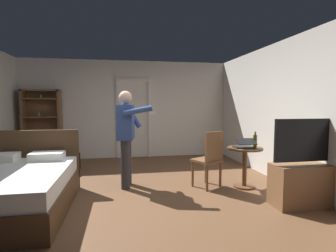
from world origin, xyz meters
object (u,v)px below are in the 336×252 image
Objects in this scene: bed at (9,190)px; tv_flatscreen at (306,179)px; suitcase_small at (68,161)px; bookshelf at (43,123)px; wooden_chair at (210,157)px; suitcase_dark at (58,162)px; side_table at (245,161)px; person_blue_shirt at (126,131)px; laptop at (244,145)px; bottle_on_table at (255,141)px.

tv_flatscreen is at bearing -7.14° from bed.
suitcase_small is (0.30, 2.43, -0.15)m from bed.
bookshelf reaches higher than suitcase_small.
tv_flatscreen is at bearing -42.46° from wooden_chair.
bed reaches higher than suitcase_dark.
suitcase_dark is at bearing 154.70° from side_table.
person_blue_shirt is (2.02, -2.41, 0.01)m from bookshelf.
bed is 1.09× the size of bookshelf.
suitcase_dark is (-3.44, 1.62, -0.24)m from side_table.
tv_flatscreen is 3.60× the size of laptop.
wooden_chair reaches higher than side_table.
tv_flatscreen reaches higher than side_table.
person_blue_shirt is at bearing 167.34° from bottle_on_table.
wooden_chair is 1.82× the size of suitcase_small.
tv_flatscreen is at bearing -39.63° from bookshelf.
side_table is at bearing -6.35° from wooden_chair.
wooden_chair is 1.75× the size of suitcase_dark.
suitcase_small is (-3.28, 2.05, -0.60)m from laptop.
bottle_on_table is 2.22m from person_blue_shirt.
bed is 6.96× the size of bottle_on_table.
tv_flatscreen reaches higher than bottle_on_table.
person_blue_shirt is at bearing 27.24° from bed.
tv_flatscreen is at bearing -59.89° from laptop.
bed reaches higher than side_table.
suitcase_small is (-3.80, 2.94, -0.23)m from tv_flatscreen.
side_table is (4.04, -2.81, -0.51)m from bookshelf.
person_blue_shirt is at bearing 166.55° from wooden_chair.
suitcase_small is at bearing 147.98° from laptop.
side_table is at bearing 150.26° from bottle_on_table.
person_blue_shirt is at bearing 168.66° from side_table.
person_blue_shirt is (-1.98, 0.45, 0.23)m from laptop.
person_blue_shirt reaches higher than suitcase_dark.
bed is 3.05m from wooden_chair.
person_blue_shirt is at bearing -49.99° from bookshelf.
person_blue_shirt is at bearing 151.88° from tv_flatscreen.
person_blue_shirt is (1.60, 0.82, 0.68)m from bed.
tv_flatscreen is (4.10, -0.51, 0.08)m from bed.
person_blue_shirt is (-1.41, 0.34, 0.44)m from wooden_chair.
bottle_on_table is at bearing -11.16° from wooden_chair.
bookshelf reaches higher than laptop.
bed reaches higher than bottle_on_table.
tv_flatscreen is 1.49m from wooden_chair.
suitcase_dark is at bearing 154.52° from bottle_on_table.
bed is 1.99× the size of wooden_chair.
wooden_chair reaches higher than suitcase_dark.
suitcase_dark is (-3.58, 1.70, -0.59)m from bottle_on_table.
suitcase_dark is (0.60, -1.19, -0.74)m from bookshelf.
laptop is at bearing 120.11° from tv_flatscreen.
wooden_chair is at bearing 9.18° from bed.
tv_flatscreen is 4.41× the size of bottle_on_table.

